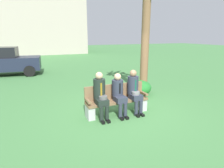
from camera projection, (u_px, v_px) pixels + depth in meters
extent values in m
plane|color=#447E43|center=(123.00, 111.00, 6.00)|extent=(80.00, 80.00, 0.00)
cube|color=brown|center=(117.00, 101.00, 5.70)|extent=(1.93, 0.44, 0.07)
cube|color=brown|center=(115.00, 91.00, 5.81)|extent=(1.93, 0.06, 0.45)
cube|color=brown|center=(88.00, 101.00, 5.32)|extent=(0.08, 0.44, 0.06)
cube|color=brown|center=(143.00, 93.00, 6.02)|extent=(0.08, 0.44, 0.06)
cube|color=#BBBBBB|center=(90.00, 112.00, 5.43)|extent=(0.20, 0.37, 0.38)
cube|color=#BBBBBB|center=(141.00, 104.00, 6.09)|extent=(0.20, 0.37, 0.38)
cube|color=#1E2823|center=(102.00, 102.00, 5.31)|extent=(0.32, 0.38, 0.16)
cylinder|color=#1E2823|center=(102.00, 115.00, 5.19)|extent=(0.11, 0.11, 0.45)
cylinder|color=#1E2823|center=(107.00, 114.00, 5.25)|extent=(0.11, 0.11, 0.45)
cube|color=black|center=(102.00, 122.00, 5.18)|extent=(0.09, 0.22, 0.07)
cube|color=black|center=(108.00, 121.00, 5.24)|extent=(0.09, 0.22, 0.07)
cylinder|color=#1E2823|center=(99.00, 89.00, 5.39)|extent=(0.34, 0.34, 0.57)
cube|color=olive|center=(101.00, 89.00, 5.24)|extent=(0.05, 0.01, 0.36)
sphere|color=tan|center=(99.00, 76.00, 5.30)|extent=(0.21, 0.21, 0.21)
cylinder|color=#5A5A5A|center=(103.00, 97.00, 5.27)|extent=(0.24, 0.24, 0.09)
cube|color=#2D3342|center=(120.00, 99.00, 5.53)|extent=(0.32, 0.38, 0.16)
cylinder|color=#2D3342|center=(120.00, 111.00, 5.41)|extent=(0.11, 0.11, 0.45)
cylinder|color=#2D3342|center=(125.00, 110.00, 5.47)|extent=(0.11, 0.11, 0.45)
cube|color=black|center=(121.00, 118.00, 5.40)|extent=(0.09, 0.22, 0.07)
cube|color=black|center=(126.00, 117.00, 5.46)|extent=(0.09, 0.22, 0.07)
cylinder|color=#2D3342|center=(117.00, 88.00, 5.62)|extent=(0.34, 0.34, 0.48)
cube|color=black|center=(120.00, 89.00, 5.47)|extent=(0.05, 0.01, 0.31)
sphere|color=tan|center=(118.00, 77.00, 5.54)|extent=(0.21, 0.21, 0.21)
cube|color=#2D3342|center=(136.00, 97.00, 5.73)|extent=(0.32, 0.38, 0.16)
cylinder|color=#2D3342|center=(136.00, 109.00, 5.61)|extent=(0.11, 0.11, 0.45)
cylinder|color=#2D3342|center=(141.00, 108.00, 5.67)|extent=(0.11, 0.11, 0.45)
cube|color=black|center=(137.00, 115.00, 5.60)|extent=(0.09, 0.22, 0.07)
cube|color=black|center=(142.00, 114.00, 5.66)|extent=(0.09, 0.22, 0.07)
cylinder|color=#2D3342|center=(133.00, 85.00, 5.82)|extent=(0.34, 0.34, 0.55)
cube|color=#144C3D|center=(136.00, 86.00, 5.66)|extent=(0.05, 0.01, 0.35)
sphere|color=#9E7556|center=(133.00, 73.00, 5.72)|extent=(0.21, 0.21, 0.21)
cylinder|color=gray|center=(136.00, 93.00, 5.68)|extent=(0.24, 0.24, 0.09)
cylinder|color=brown|center=(145.00, 44.00, 7.27)|extent=(0.31, 0.31, 4.01)
ellipsoid|color=#23722B|center=(139.00, 88.00, 7.55)|extent=(0.97, 0.89, 0.60)
cube|color=#1E2338|center=(5.00, 64.00, 11.14)|extent=(4.04, 1.94, 0.76)
cube|color=black|center=(1.00, 52.00, 10.92)|extent=(1.83, 1.52, 0.60)
cylinder|color=black|center=(32.00, 67.00, 12.35)|extent=(0.65, 0.20, 0.64)
cylinder|color=black|center=(30.00, 71.00, 10.91)|extent=(0.65, 0.20, 0.64)
cube|color=#B3A598|center=(28.00, 11.00, 23.58)|extent=(13.53, 6.44, 10.54)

